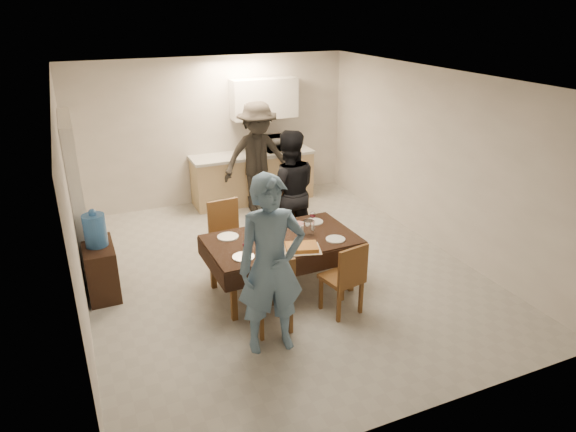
% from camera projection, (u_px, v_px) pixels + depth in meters
% --- Properties ---
extents(floor, '(5.00, 6.00, 0.02)m').
position_uv_depth(floor, '(279.00, 269.00, 7.14)').
color(floor, '#A2A29D').
rests_on(floor, ground).
extents(ceiling, '(5.00, 6.00, 0.02)m').
position_uv_depth(ceiling, '(277.00, 78.00, 6.14)').
color(ceiling, white).
rests_on(ceiling, wall_back).
extents(wall_back, '(5.00, 0.02, 2.60)m').
position_uv_depth(wall_back, '(214.00, 131.00, 9.18)').
color(wall_back, silver).
rests_on(wall_back, floor).
extents(wall_front, '(5.00, 0.02, 2.60)m').
position_uv_depth(wall_front, '(420.00, 292.00, 4.10)').
color(wall_front, silver).
rests_on(wall_front, floor).
extents(wall_left, '(0.02, 6.00, 2.60)m').
position_uv_depth(wall_left, '(71.00, 209.00, 5.72)').
color(wall_left, silver).
rests_on(wall_left, floor).
extents(wall_right, '(0.02, 6.00, 2.60)m').
position_uv_depth(wall_right, '(435.00, 159.00, 7.55)').
color(wall_right, silver).
rests_on(wall_right, floor).
extents(stub_partition, '(0.15, 1.40, 2.10)m').
position_uv_depth(stub_partition, '(77.00, 195.00, 6.86)').
color(stub_partition, white).
rests_on(stub_partition, floor).
extents(kitchen_base_cabinet, '(2.20, 0.60, 0.86)m').
position_uv_depth(kitchen_base_cabinet, '(253.00, 178.00, 9.46)').
color(kitchen_base_cabinet, tan).
rests_on(kitchen_base_cabinet, floor).
extents(kitchen_worktop, '(2.24, 0.64, 0.05)m').
position_uv_depth(kitchen_worktop, '(252.00, 155.00, 9.29)').
color(kitchen_worktop, '#B2B2AD').
rests_on(kitchen_worktop, kitchen_base_cabinet).
extents(upper_cabinet, '(1.20, 0.34, 0.70)m').
position_uv_depth(upper_cabinet, '(264.00, 98.00, 9.14)').
color(upper_cabinet, silver).
rests_on(upper_cabinet, wall_back).
extents(dining_table, '(1.87, 1.12, 0.72)m').
position_uv_depth(dining_table, '(281.00, 241.00, 6.39)').
color(dining_table, black).
rests_on(dining_table, floor).
extents(chair_near_left, '(0.43, 0.43, 0.51)m').
position_uv_depth(chair_near_left, '(273.00, 288.00, 5.56)').
color(chair_near_left, brown).
rests_on(chair_near_left, floor).
extents(chair_near_right, '(0.49, 0.49, 0.49)m').
position_uv_depth(chair_near_right, '(346.00, 273.00, 5.90)').
color(chair_near_right, brown).
rests_on(chair_near_right, floor).
extents(chair_far_left, '(0.48, 0.48, 0.53)m').
position_uv_depth(chair_far_left, '(231.00, 233.00, 6.82)').
color(chair_far_left, brown).
rests_on(chair_far_left, floor).
extents(chair_far_right, '(0.48, 0.48, 0.54)m').
position_uv_depth(chair_far_right, '(293.00, 222.00, 7.14)').
color(chair_far_right, brown).
rests_on(chair_far_right, floor).
extents(console, '(0.36, 0.73, 0.68)m').
position_uv_depth(console, '(101.00, 270.00, 6.43)').
color(console, black).
rests_on(console, floor).
extents(water_jug, '(0.27, 0.27, 0.41)m').
position_uv_depth(water_jug, '(95.00, 230.00, 6.22)').
color(water_jug, '#3A75BF').
rests_on(water_jug, console).
extents(wine_bottle, '(0.08, 0.08, 0.34)m').
position_uv_depth(wine_bottle, '(276.00, 225.00, 6.34)').
color(wine_bottle, black).
rests_on(wine_bottle, dining_table).
extents(water_pitcher, '(0.13, 0.13, 0.20)m').
position_uv_depth(water_pitcher, '(309.00, 228.00, 6.43)').
color(water_pitcher, white).
rests_on(water_pitcher, dining_table).
extents(savoury_tart, '(0.52, 0.45, 0.06)m').
position_uv_depth(savoury_tart, '(302.00, 247.00, 6.09)').
color(savoury_tart, '#CB873B').
rests_on(savoury_tart, dining_table).
extents(salad_bowl, '(0.20, 0.20, 0.08)m').
position_uv_depth(salad_bowl, '(297.00, 226.00, 6.63)').
color(salad_bowl, white).
rests_on(salad_bowl, dining_table).
extents(mushroom_dish, '(0.19, 0.19, 0.03)m').
position_uv_depth(mushroom_dish, '(269.00, 229.00, 6.59)').
color(mushroom_dish, white).
rests_on(mushroom_dish, dining_table).
extents(wine_glass_a, '(0.09, 0.09, 0.19)m').
position_uv_depth(wine_glass_a, '(246.00, 247.00, 5.93)').
color(wine_glass_a, white).
rests_on(wine_glass_a, dining_table).
extents(wine_glass_b, '(0.08, 0.08, 0.18)m').
position_uv_depth(wine_glass_b, '(312.00, 218.00, 6.76)').
color(wine_glass_b, white).
rests_on(wine_glass_b, dining_table).
extents(wine_glass_c, '(0.09, 0.09, 0.20)m').
position_uv_depth(wine_glass_c, '(258.00, 225.00, 6.52)').
color(wine_glass_c, white).
rests_on(wine_glass_c, dining_table).
extents(plate_near_left, '(0.26, 0.26, 0.01)m').
position_uv_depth(plate_near_left, '(243.00, 257.00, 5.90)').
color(plate_near_left, white).
rests_on(plate_near_left, dining_table).
extents(plate_near_right, '(0.24, 0.24, 0.01)m').
position_uv_depth(plate_near_right, '(335.00, 239.00, 6.34)').
color(plate_near_right, white).
rests_on(plate_near_right, dining_table).
extents(plate_far_left, '(0.27, 0.27, 0.02)m').
position_uv_depth(plate_far_left, '(228.00, 237.00, 6.41)').
color(plate_far_left, white).
rests_on(plate_far_left, dining_table).
extents(plate_far_right, '(0.24, 0.24, 0.01)m').
position_uv_depth(plate_far_right, '(314.00, 222.00, 6.85)').
color(plate_far_right, white).
rests_on(plate_far_right, dining_table).
extents(microwave, '(0.49, 0.33, 0.27)m').
position_uv_depth(microwave, '(278.00, 143.00, 9.41)').
color(microwave, silver).
rests_on(microwave, kitchen_worktop).
extents(person_near, '(0.75, 0.54, 1.94)m').
position_uv_depth(person_near, '(271.00, 266.00, 5.19)').
color(person_near, '#5E82A5').
rests_on(person_near, floor).
extents(person_far, '(1.02, 0.88, 1.81)m').
position_uv_depth(person_far, '(288.00, 192.00, 7.40)').
color(person_far, black).
rests_on(person_far, floor).
extents(person_kitchen, '(1.24, 0.71, 1.92)m').
position_uv_depth(person_kitchen, '(258.00, 157.00, 8.85)').
color(person_kitchen, black).
rests_on(person_kitchen, floor).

